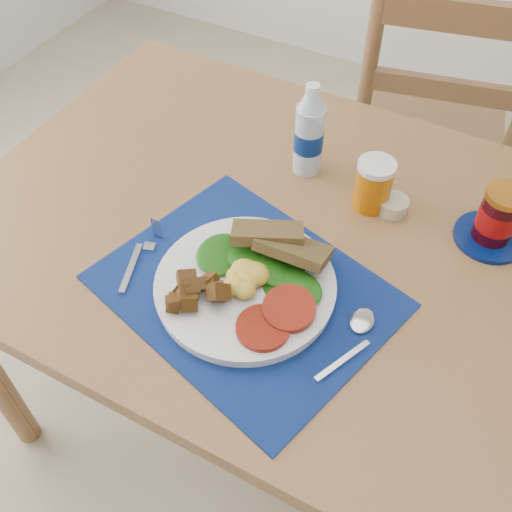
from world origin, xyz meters
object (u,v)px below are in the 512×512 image
at_px(chair_far, 435,113).
at_px(water_bottle, 309,134).
at_px(jam_on_saucer, 497,219).
at_px(breakfast_plate, 241,283).
at_px(juice_glass, 373,186).

bearing_deg(chair_far, water_bottle, 62.19).
bearing_deg(jam_on_saucer, breakfast_plate, -136.94).
relative_size(juice_glass, jam_on_saucer, 0.75).
height_order(breakfast_plate, jam_on_saucer, jam_on_saucer).
xyz_separation_m(chair_far, jam_on_saucer, (0.24, -0.56, 0.21)).
bearing_deg(water_bottle, breakfast_plate, -84.13).
xyz_separation_m(juice_glass, jam_on_saucer, (0.23, 0.02, 0.00)).
height_order(chair_far, jam_on_saucer, chair_far).
relative_size(chair_far, jam_on_saucer, 8.96).
xyz_separation_m(chair_far, water_bottle, (-0.15, -0.54, 0.24)).
bearing_deg(chair_far, jam_on_saucer, 100.60).
relative_size(breakfast_plate, jam_on_saucer, 2.35).
relative_size(chair_far, juice_glass, 11.95).
xyz_separation_m(breakfast_plate, juice_glass, (0.12, 0.31, 0.02)).
bearing_deg(breakfast_plate, chair_far, 65.98).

